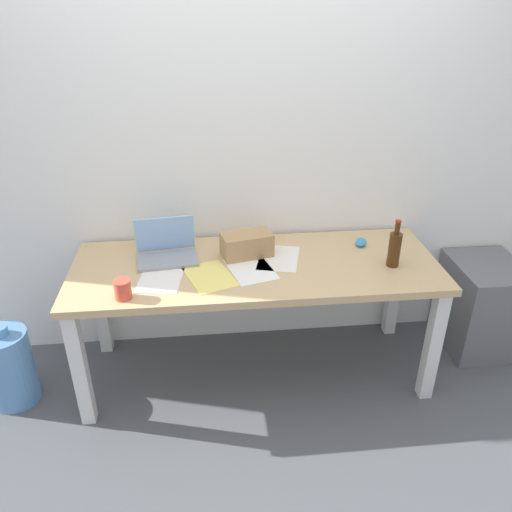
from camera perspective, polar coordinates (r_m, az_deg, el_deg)
The scene contains 14 objects.
ground_plane at distance 3.09m, azimuth 0.00°, elevation -12.73°, with size 8.00×8.00×0.00m, color #515459.
back_wall at distance 2.85m, azimuth -0.88°, elevation 13.41°, with size 5.20×0.08×2.60m, color white.
desk at distance 2.72m, azimuth 0.00°, elevation -2.60°, with size 1.95×0.72×0.72m.
laptop_left at distance 2.76m, azimuth -10.05°, elevation 0.63°, with size 0.34×0.25×0.22m.
beer_bottle at distance 2.72m, azimuth 15.38°, elevation 0.84°, with size 0.06×0.06×0.26m.
computer_mouse at distance 2.93m, azimuth 11.76°, elevation 1.54°, with size 0.06×0.10×0.03m, color #338CC6.
cardboard_box at distance 2.74m, azimuth -1.04°, elevation 1.28°, with size 0.27×0.14×0.13m, color tan.
coffee_mug at distance 2.45m, azimuth -14.82°, elevation -3.68°, with size 0.08×0.08×0.10m, color #D84C38.
paper_sheet_front_left at distance 2.60m, azimuth -10.69°, elevation -2.45°, with size 0.21×0.30×0.00m, color white.
paper_sheet_center at distance 2.63m, azimuth -0.59°, elevation -1.48°, with size 0.21×0.30×0.00m, color white.
paper_sheet_near_back at distance 2.74m, azimuth 2.56°, elevation -0.23°, with size 0.21×0.30×0.00m, color white.
paper_yellow_folder at distance 2.57m, azimuth -5.23°, elevation -2.32°, with size 0.21×0.30×0.00m, color #F4E06B.
water_cooler_jug at distance 3.07m, azimuth -26.09°, elevation -11.19°, with size 0.26×0.26×0.48m.
filing_cabinet at distance 3.43m, azimuth 24.05°, elevation -5.07°, with size 0.40×0.48×0.57m, color slate.
Camera 1 is at (-0.24, -2.33, 2.02)m, focal length 35.42 mm.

